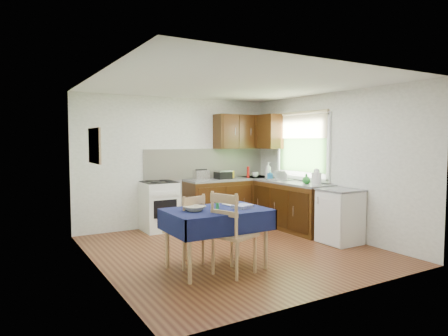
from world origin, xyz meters
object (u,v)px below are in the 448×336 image
chair_near (232,231)px  sandwich_press (223,175)px  dining_table (216,217)px  chair_far (187,228)px  kettle (317,177)px  toaster (201,175)px  dish_rack (281,179)px

chair_near → sandwich_press: (1.47, 2.73, 0.43)m
dining_table → chair_far: chair_far is taller
chair_near → kettle: size_ratio=3.67×
toaster → kettle: kettle is taller
chair_far → sandwich_press: bearing=-147.3°
sandwich_press → kettle: bearing=-70.2°
dining_table → kettle: kettle is taller
dining_table → toaster: (0.99, 2.36, 0.32)m
dish_rack → sandwich_press: bearing=122.7°
dish_rack → kettle: size_ratio=1.41×
chair_near → dining_table: bearing=-11.9°
dish_rack → kettle: 0.93m
chair_near → toaster: size_ratio=3.67×
chair_far → sandwich_press: size_ratio=3.21×
kettle → dining_table: bearing=-163.9°
chair_near → kettle: 2.59m
dining_table → sandwich_press: 2.87m
chair_near → kettle: bearing=-86.7°
dining_table → sandwich_press: sandwich_press is taller
chair_near → toaster: toaster is taller
toaster → kettle: size_ratio=1.00×
kettle → chair_far: bearing=-171.7°
dining_table → sandwich_press: size_ratio=4.32×
dining_table → toaster: 2.58m
sandwich_press → dish_rack: size_ratio=0.74×
chair_near → sandwich_press: sandwich_press is taller
sandwich_press → toaster: bearing=179.4°
chair_far → dish_rack: dish_rack is taller
dining_table → chair_near: bearing=-93.6°
chair_near → dish_rack: bearing=-69.7°
toaster → sandwich_press: (0.52, 0.06, -0.01)m
sandwich_press → kettle: size_ratio=1.05×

